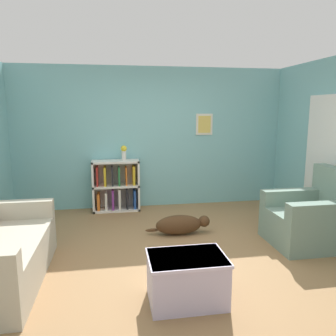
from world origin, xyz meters
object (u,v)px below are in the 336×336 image
object	(u,v)px
vase	(124,152)
recliner_chair	(312,218)
coffee_table	(187,278)
dog	(181,225)
bookshelf	(116,187)

from	to	relation	value
vase	recliner_chair	bearing A→B (deg)	-38.88
coffee_table	vase	size ratio (longest dim) A/B	2.75
dog	vase	distance (m)	1.81
recliner_chair	bookshelf	bearing A→B (deg)	142.56
coffee_table	dog	world-z (taller)	coffee_table
dog	vase	world-z (taller)	vase
bookshelf	vase	world-z (taller)	vase
coffee_table	dog	distance (m)	1.74
coffee_table	vase	bearing A→B (deg)	98.74
vase	coffee_table	bearing A→B (deg)	-81.26
recliner_chair	vase	xyz separation A→B (m)	(-2.47, 1.99, 0.71)
bookshelf	recliner_chair	world-z (taller)	recliner_chair
recliner_chair	dog	distance (m)	1.83
recliner_chair	dog	bearing A→B (deg)	159.62
recliner_chair	vase	world-z (taller)	vase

